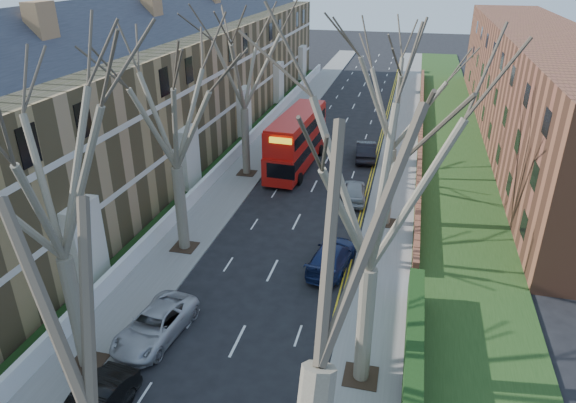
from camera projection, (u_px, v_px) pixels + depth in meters
The scene contains 16 objects.
pavement_left at pixel (278, 133), 50.86m from camera, with size 3.00×102.00×0.12m, color slate.
pavement_right at pixel (401, 142), 48.28m from camera, with size 3.00×102.00×0.12m, color slate.
terrace_left at pixel (166, 92), 43.14m from camera, with size 9.70×78.00×13.60m.
flats_right at pixel (535, 87), 47.21m from camera, with size 13.97×54.00×10.00m.
front_wall_left at pixel (236, 153), 43.96m from camera, with size 0.30×78.00×1.00m.
grass_verge_right at pixel (451, 145), 47.27m from camera, with size 6.00×102.00×0.06m.
tree_left_mid at pixel (42, 155), 17.77m from camera, with size 10.50×10.50×14.71m.
tree_left_far at pixel (170, 96), 26.68m from camera, with size 10.15×10.15×14.22m.
tree_left_dist at pixel (242, 52), 37.07m from camera, with size 10.50×10.50×14.71m.
tree_right_mid at pixel (378, 163), 17.08m from camera, with size 10.50×10.50×14.71m.
tree_right_far at pixel (398, 83), 29.49m from camera, with size 10.15×10.15×14.22m.
double_decker_bus at pixel (297, 142), 41.67m from camera, with size 3.13×10.64×4.42m.
car_left_far at pixel (155, 325), 23.27m from camera, with size 2.20×4.78×1.33m, color #AFAEB4.
car_right_near at pixel (332, 256), 28.54m from camera, with size 1.97×4.86×1.41m, color #15214C.
car_right_mid at pixel (354, 191), 36.53m from camera, with size 1.66×4.13×1.41m, color gray.
car_right_far at pixel (366, 150), 44.06m from camera, with size 1.64×4.70×1.55m, color black.
Camera 1 is at (6.59, -8.23, 15.72)m, focal length 32.00 mm.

